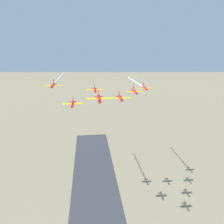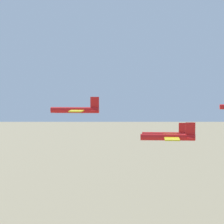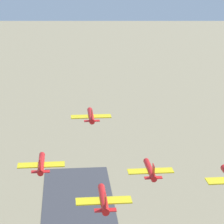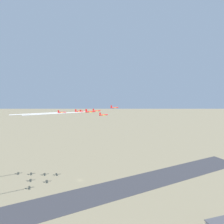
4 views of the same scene
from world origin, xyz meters
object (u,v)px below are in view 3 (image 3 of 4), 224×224
jet_1 (41,164)px  jet_0 (91,116)px  jet_4 (104,200)px  jet_2 (150,170)px

jet_1 → jet_0: bearing=59.5°
jet_1 → jet_4: jet_4 is taller
jet_2 → jet_4: 18.11m
jet_0 → jet_1: (-6.21, -16.85, -3.41)m
jet_1 → jet_2: size_ratio=1.00×
jet_0 → jet_2: jet_0 is taller
jet_1 → jet_2: (17.92, 3.23, -1.79)m
jet_0 → jet_1: 18.27m
jet_0 → jet_2: 18.69m
jet_0 → jet_1: size_ratio=1.00×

